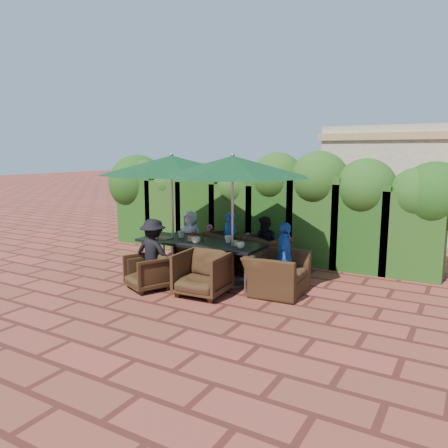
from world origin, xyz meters
The scene contains 32 objects.
ground centered at (0.00, 0.00, 0.00)m, with size 80.00×80.00×0.00m, color brown.
dining_table centered at (-0.09, -0.06, 0.68)m, with size 2.56×0.90×0.75m.
umbrella_left centered at (-0.77, -0.03, 2.21)m, with size 2.89×2.89×2.46m.
umbrella_right centered at (0.65, -0.11, 2.21)m, with size 2.88×2.88×2.46m.
chair_far_left centered at (-0.83, 0.86, 0.42)m, with size 0.81×0.76×0.83m, color black.
chair_far_mid centered at (-0.06, 0.94, 0.43)m, with size 0.83×0.78×0.85m, color black.
chair_far_right centered at (0.83, 0.96, 0.43)m, with size 0.85×0.79×0.87m, color black.
chair_near_left centered at (-0.56, -1.11, 0.35)m, with size 0.68×0.64×0.70m, color black.
chair_near_right centered at (0.50, -0.89, 0.43)m, with size 0.83×0.78×0.85m, color black.
chair_end_right centered at (1.56, -0.11, 0.48)m, with size 1.09×0.71×0.95m, color black.
adult_far_left centered at (-1.03, 0.97, 0.58)m, with size 0.58×0.34×1.17m, color silver.
adult_far_mid centered at (-0.02, 0.99, 0.60)m, with size 0.43×0.35×1.20m, color blue.
adult_far_right centered at (0.85, 0.94, 0.59)m, with size 0.57×0.35×1.18m, color black.
adult_near_left centered at (-0.56, -0.93, 0.64)m, with size 0.81×0.37×1.27m, color black.
adult_end_right centered at (1.64, 0.02, 0.63)m, with size 0.74×0.37×1.26m, color blue.
child_left centered at (-0.53, 0.98, 0.45)m, with size 0.32×0.26×0.89m, color #DA4D70.
child_right centered at (0.41, 1.01, 0.40)m, with size 0.28×0.23×0.79m, color #7B489C.
pedestrian_a centered at (1.43, 4.34, 0.92)m, with size 1.71×0.61×1.83m, color green.
pedestrian_b centered at (2.33, 4.52, 0.85)m, with size 0.82×0.50×1.71m, color #DA4D70.
pedestrian_c centered at (3.30, 4.23, 0.76)m, with size 0.98×0.45×1.52m, color gray.
cup_a centered at (-1.07, -0.25, 0.82)m, with size 0.17×0.17×0.14m, color beige.
cup_b centered at (-0.64, 0.07, 0.82)m, with size 0.14×0.14×0.14m, color beige.
cup_c centered at (-0.07, -0.25, 0.82)m, with size 0.17×0.17×0.13m, color beige.
cup_d centered at (0.44, 0.11, 0.82)m, with size 0.14×0.14×0.13m, color beige.
cup_e centered at (0.87, -0.20, 0.81)m, with size 0.15×0.15×0.12m, color beige.
ketchup_bottle centered at (-0.27, -0.06, 0.83)m, with size 0.04×0.04×0.17m, color #B20C0A.
sauce_bottle centered at (-0.11, 0.05, 0.83)m, with size 0.04×0.04×0.17m, color #4C230C.
serving_tray centered at (-0.91, -0.18, 0.76)m, with size 0.35×0.25×0.02m, color olive.
number_block_left centered at (-0.26, -0.13, 0.80)m, with size 0.12×0.06×0.10m, color tan.
number_block_right centered at (0.70, -0.07, 0.80)m, with size 0.12×0.06×0.10m, color tan.
hedge_wall centered at (0.03, 2.32, 1.33)m, with size 9.10×1.60×2.50m.
building centered at (3.50, 6.99, 1.61)m, with size 6.20×3.08×3.20m.
Camera 1 is at (4.50, -7.05, 2.47)m, focal length 35.00 mm.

